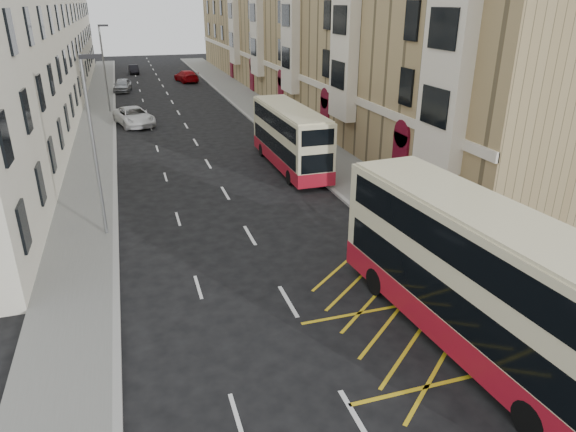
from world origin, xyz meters
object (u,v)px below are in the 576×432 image
object	(u,v)px
white_van	(134,116)
street_lamp_near	(94,139)
pedestrian_far	(468,254)
double_decker_rear	(290,138)
pedestrian_mid	(545,289)
car_silver	(122,85)
double_decker_front	(477,278)
car_dark	(134,69)
street_lamp_far	(104,64)
car_red	(186,76)

from	to	relation	value
white_van	street_lamp_near	bearing A→B (deg)	-108.56
pedestrian_far	white_van	world-z (taller)	pedestrian_far
double_decker_rear	pedestrian_far	bearing A→B (deg)	-82.06
pedestrian_mid	street_lamp_near	bearing A→B (deg)	151.08
pedestrian_mid	car_silver	xyz separation A→B (m)	(-13.11, 54.20, -0.26)
street_lamp_near	white_van	bearing A→B (deg)	84.98
double_decker_front	car_dark	size ratio (longest dim) A/B	3.00
double_decker_rear	car_dark	xyz separation A→B (m)	(-8.11, 52.00, -1.38)
street_lamp_near	car_dark	xyz separation A→B (m)	(3.24, 59.50, -3.99)
car_dark	street_lamp_far	bearing A→B (deg)	-98.50
car_silver	car_red	size ratio (longest dim) A/B	0.86
double_decker_rear	white_van	xyz separation A→B (m)	(-9.28, 16.03, -1.24)
street_lamp_near	car_dark	size ratio (longest dim) A/B	2.05
street_lamp_near	street_lamp_far	size ratio (longest dim) A/B	1.00
double_decker_front	white_van	distance (m)	36.75
double_decker_front	car_red	distance (m)	60.75
double_decker_front	pedestrian_mid	world-z (taller)	double_decker_front
double_decker_front	car_dark	xyz separation A→B (m)	(-7.88, 71.55, -1.70)
street_lamp_near	car_red	bearing A→B (deg)	78.67
street_lamp_near	white_van	size ratio (longest dim) A/B	1.41
street_lamp_near	car_silver	bearing A→B (deg)	88.14
double_decker_front	white_van	bearing A→B (deg)	99.76
car_red	white_van	bearing A→B (deg)	62.02
double_decker_rear	pedestrian_far	size ratio (longest dim) A/B	5.89
double_decker_rear	pedestrian_far	xyz separation A→B (m)	(2.30, -15.82, -1.03)
pedestrian_mid	car_red	bearing A→B (deg)	103.96
pedestrian_far	white_van	xyz separation A→B (m)	(-11.58, 31.86, -0.21)
street_lamp_near	double_decker_rear	distance (m)	13.85
pedestrian_mid	pedestrian_far	xyz separation A→B (m)	(-0.84, 3.15, -0.04)
double_decker_rear	double_decker_front	bearing A→B (deg)	-91.01
pedestrian_far	car_dark	size ratio (longest dim) A/B	0.43
white_van	pedestrian_mid	bearing A→B (deg)	-84.00
double_decker_rear	car_dark	distance (m)	52.65
street_lamp_near	car_red	distance (m)	49.77
pedestrian_far	car_silver	world-z (taller)	pedestrian_far
street_lamp_near	double_decker_front	distance (m)	16.56
double_decker_rear	car_silver	size ratio (longest dim) A/B	2.19
car_dark	car_red	xyz separation A→B (m)	(6.51, -10.84, 0.12)
pedestrian_far	white_van	distance (m)	33.90
white_van	car_red	bearing A→B (deg)	59.45
street_lamp_far	pedestrian_far	bearing A→B (deg)	-70.39
double_decker_rear	car_dark	bearing A→B (deg)	98.54
white_van	car_silver	xyz separation A→B (m)	(-0.68, 19.20, -0.01)
pedestrian_mid	pedestrian_far	size ratio (longest dim) A/B	1.05
white_van	car_silver	distance (m)	19.21
double_decker_front	pedestrian_far	world-z (taller)	double_decker_front
car_silver	pedestrian_mid	bearing A→B (deg)	-68.57
car_silver	car_dark	size ratio (longest dim) A/B	1.17
street_lamp_near	double_decker_front	bearing A→B (deg)	-47.32
street_lamp_near	white_van	world-z (taller)	street_lamp_near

